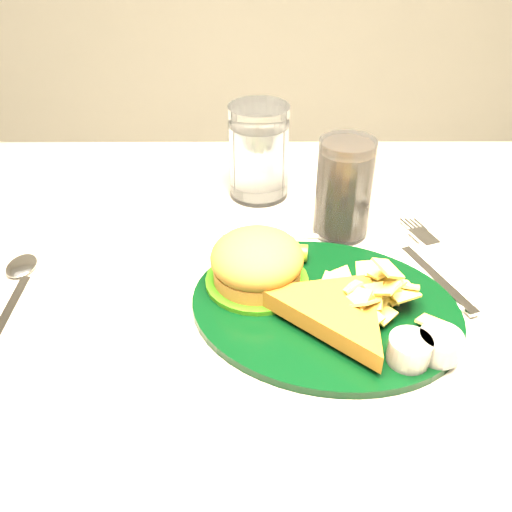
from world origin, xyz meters
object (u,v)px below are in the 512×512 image
at_px(cola_glass, 344,189).
at_px(table, 248,468).
at_px(dinner_plate, 327,287).
at_px(water_glass, 259,152).
at_px(fork_napkin, 435,274).

bearing_deg(cola_glass, table, -140.54).
bearing_deg(cola_glass, dinner_plate, -102.80).
xyz_separation_m(dinner_plate, water_glass, (-0.07, 0.27, 0.03)).
xyz_separation_m(water_glass, cola_glass, (0.11, -0.11, -0.00)).
bearing_deg(cola_glass, water_glass, 135.45).
bearing_deg(fork_napkin, dinner_plate, -177.08).
relative_size(dinner_plate, fork_napkin, 1.66).
distance_m(water_glass, fork_napkin, 0.30).
height_order(dinner_plate, fork_napkin, dinner_plate).
height_order(table, dinner_plate, dinner_plate).
distance_m(table, fork_napkin, 0.44).
bearing_deg(dinner_plate, fork_napkin, 41.07).
bearing_deg(fork_napkin, water_glass, 114.21).
relative_size(table, cola_glass, 9.10).
bearing_deg(cola_glass, fork_napkin, -45.26).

